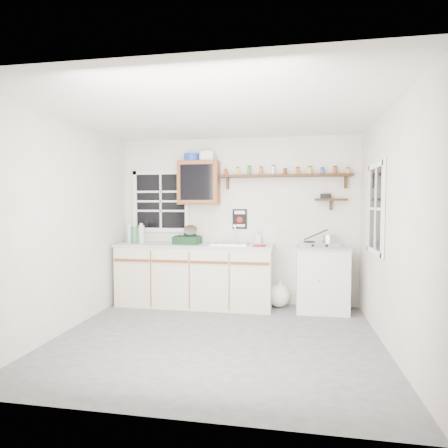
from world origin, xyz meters
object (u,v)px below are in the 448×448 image
object	(u,v)px
dish_rack	(188,238)
hotplate	(319,244)
main_cabinet	(195,275)
right_cabinet	(322,279)
upper_cabinet	(199,183)
spice_shelf	(285,175)

from	to	relation	value
dish_rack	hotplate	world-z (taller)	dish_rack
main_cabinet	right_cabinet	bearing A→B (deg)	0.79
dish_rack	upper_cabinet	bearing A→B (deg)	60.83
main_cabinet	upper_cabinet	bearing A→B (deg)	76.32
main_cabinet	hotplate	distance (m)	1.85
right_cabinet	hotplate	world-z (taller)	hotplate
spice_shelf	hotplate	distance (m)	1.11
spice_shelf	dish_rack	size ratio (longest dim) A/B	4.75
main_cabinet	spice_shelf	distance (m)	1.98
main_cabinet	hotplate	xyz separation A→B (m)	(1.79, 0.01, 0.48)
spice_shelf	hotplate	size ratio (longest dim) A/B	3.60
dish_rack	main_cabinet	bearing A→B (deg)	23.07
spice_shelf	hotplate	world-z (taller)	spice_shelf
main_cabinet	upper_cabinet	world-z (taller)	upper_cabinet
upper_cabinet	hotplate	xyz separation A→B (m)	(1.75, -0.14, -0.88)
hotplate	upper_cabinet	bearing A→B (deg)	173.73
dish_rack	hotplate	xyz separation A→B (m)	(1.87, 0.03, -0.06)
right_cabinet	main_cabinet	bearing A→B (deg)	-179.21
dish_rack	right_cabinet	bearing A→B (deg)	8.18
spice_shelf	hotplate	xyz separation A→B (m)	(0.47, -0.21, -0.98)
upper_cabinet	spice_shelf	world-z (taller)	upper_cabinet
right_cabinet	upper_cabinet	bearing A→B (deg)	176.24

